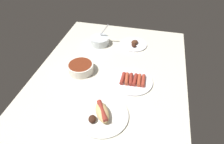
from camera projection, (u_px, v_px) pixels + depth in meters
ground_plane at (111, 75)px, 123.06cm from camera, size 120.00×90.00×3.00cm
plate_hotdog_assembled at (102, 114)px, 96.45cm from camera, size 25.41×25.41×5.61cm
bowl_chili at (81, 67)px, 121.60cm from camera, size 15.69×15.69×5.48cm
plate_grilled_meat at (134, 44)px, 145.31cm from camera, size 19.07×19.07×3.54cm
plate_sausages at (133, 81)px, 115.44cm from camera, size 22.87×22.87×3.15cm
bowl_coleslaw at (100, 40)px, 145.20cm from camera, size 13.47×13.47×15.40cm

